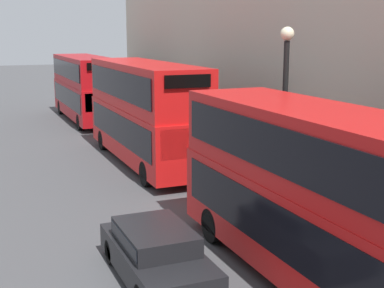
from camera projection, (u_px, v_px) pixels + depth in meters
The scene contains 6 objects.
bus_leading at pixel (331, 196), 11.95m from camera, with size 2.59×10.80×4.24m.
bus_second_in_queue at pixel (145, 109), 24.16m from camera, with size 2.59×10.39×4.60m.
bus_third_in_queue at pixel (85, 86), 36.12m from camera, with size 2.59×10.45×4.33m.
car_hatchback at pixel (156, 252), 12.96m from camera, with size 1.79×4.22×1.32m.
street_lamp at pixel (285, 100), 17.20m from camera, with size 0.44×0.44×6.11m.
pedestrian at pixel (246, 169), 20.46m from camera, with size 0.36×0.36×1.75m.
Camera 1 is at (-5.69, -2.85, 5.94)m, focal length 50.00 mm.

